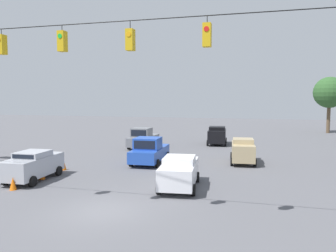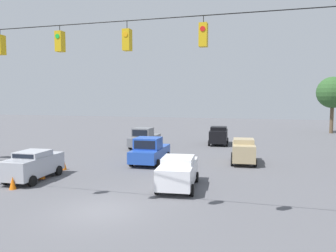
{
  "view_description": "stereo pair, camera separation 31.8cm",
  "coord_description": "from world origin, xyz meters",
  "views": [
    {
      "loc": [
        -6.7,
        13.52,
        5.25
      ],
      "look_at": [
        -0.49,
        -9.64,
        3.16
      ],
      "focal_mm": 35.0,
      "sensor_mm": 36.0,
      "label": 1
    },
    {
      "loc": [
        -7.01,
        13.43,
        5.25
      ],
      "look_at": [
        -0.49,
        -9.64,
        3.16
      ],
      "focal_mm": 35.0,
      "sensor_mm": 36.0,
      "label": 2
    }
  ],
  "objects": [
    {
      "name": "tree_horizon_left",
      "position": [
        -17.13,
        -39.31,
        5.96
      ],
      "size": [
        4.58,
        4.58,
        8.3
      ],
      "color": "brown",
      "rests_on": "ground_plane"
    },
    {
      "name": "pickup_truck_grey_withflow_far",
      "position": [
        4.67,
        -18.73,
        0.98
      ],
      "size": [
        2.27,
        5.09,
        2.12
      ],
      "color": "slate",
      "rests_on": "ground_plane"
    },
    {
      "name": "sedan_white_crossing_near",
      "position": [
        -2.49,
        -4.73,
        0.96
      ],
      "size": [
        2.44,
        4.63,
        1.83
      ],
      "color": "silver",
      "rests_on": "ground_plane"
    },
    {
      "name": "ground_plane",
      "position": [
        0.0,
        0.0,
        0.0
      ],
      "size": [
        140.0,
        140.0,
        0.0
      ],
      "primitive_type": "plane",
      "color": "#56565B"
    },
    {
      "name": "sedan_silver_parked_shoulder",
      "position": [
        6.91,
        -4.07,
        0.97
      ],
      "size": [
        2.21,
        4.45,
        1.85
      ],
      "color": "#A8AAB2",
      "rests_on": "ground_plane"
    },
    {
      "name": "sedan_black_oncoming_deep",
      "position": [
        -2.57,
        -23.09,
        1.04
      ],
      "size": [
        2.34,
        4.2,
        2.01
      ],
      "color": "black",
      "rests_on": "ground_plane"
    },
    {
      "name": "traffic_cone_third",
      "position": [
        6.69,
        -7.13,
        0.36
      ],
      "size": [
        0.39,
        0.39,
        0.73
      ],
      "primitive_type": "cone",
      "color": "orange",
      "rests_on": "ground_plane"
    },
    {
      "name": "traffic_cone_second",
      "position": [
        6.5,
        -4.37,
        0.36
      ],
      "size": [
        0.39,
        0.39,
        0.73
      ],
      "primitive_type": "cone",
      "color": "orange",
      "rests_on": "ground_plane"
    },
    {
      "name": "overhead_signal_span",
      "position": [
        -0.0,
        0.55,
        5.73
      ],
      "size": [
        22.94,
        0.38,
        8.88
      ],
      "color": "slate",
      "rests_on": "ground_plane"
    },
    {
      "name": "sedan_tan_oncoming_far",
      "position": [
        -5.78,
        -13.1,
        1.03
      ],
      "size": [
        2.19,
        4.04,
        1.97
      ],
      "color": "tan",
      "rests_on": "ground_plane"
    },
    {
      "name": "pickup_truck_blue_withflow_mid",
      "position": [
        1.44,
        -11.1,
        0.98
      ],
      "size": [
        2.46,
        5.16,
        2.12
      ],
      "color": "#234CB2",
      "rests_on": "ground_plane"
    },
    {
      "name": "traffic_cone_nearest",
      "position": [
        6.56,
        -1.83,
        0.36
      ],
      "size": [
        0.39,
        0.39,
        0.73
      ],
      "primitive_type": "cone",
      "color": "orange",
      "rests_on": "ground_plane"
    }
  ]
}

